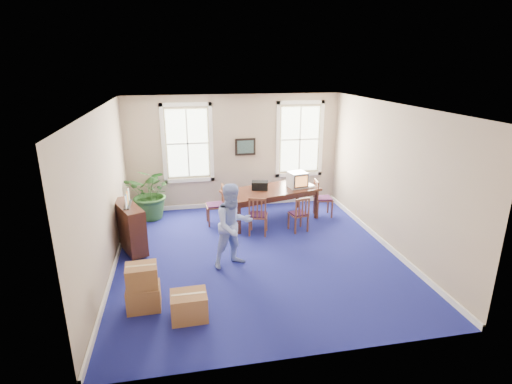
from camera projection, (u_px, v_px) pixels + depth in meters
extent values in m
plane|color=navy|center=(257.00, 255.00, 8.74)|extent=(6.50, 6.50, 0.00)
plane|color=white|center=(257.00, 106.00, 7.75)|extent=(6.50, 6.50, 0.00)
plane|color=tan|center=(235.00, 152.00, 11.27)|extent=(6.50, 0.00, 6.50)
plane|color=tan|center=(305.00, 256.00, 5.21)|extent=(6.50, 0.00, 6.50)
plane|color=tan|center=(104.00, 194.00, 7.69)|extent=(0.00, 6.50, 6.50)
plane|color=tan|center=(390.00, 177.00, 8.79)|extent=(0.00, 6.50, 6.50)
cube|color=white|center=(236.00, 204.00, 11.72)|extent=(6.00, 0.04, 0.12)
cube|color=white|center=(115.00, 265.00, 8.18)|extent=(0.04, 6.50, 0.12)
cube|color=white|center=(382.00, 241.00, 9.26)|extent=(0.04, 6.50, 0.12)
cube|color=white|center=(310.00, 186.00, 10.64)|extent=(0.22, 0.26, 0.06)
cube|color=black|center=(260.00, 185.00, 10.42)|extent=(0.47, 0.36, 0.21)
imported|color=#94AAED|center=(233.00, 226.00, 8.04)|extent=(1.04, 0.92, 1.75)
cube|color=#452217|center=(129.00, 228.00, 8.85)|extent=(0.85, 1.34, 1.02)
imported|color=#285523|center=(152.00, 193.00, 10.57)|extent=(1.61, 1.51, 1.43)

